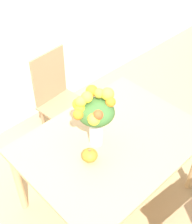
% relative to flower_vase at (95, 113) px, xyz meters
% --- Properties ---
extents(ground_plane, '(12.00, 12.00, 0.00)m').
position_rel_flower_vase_xyz_m(ground_plane, '(0.10, -0.07, -1.02)').
color(ground_plane, tan).
extents(dining_table, '(1.33, 0.99, 0.73)m').
position_rel_flower_vase_xyz_m(dining_table, '(0.10, -0.07, -0.38)').
color(dining_table, tan).
rests_on(dining_table, ground_plane).
extents(flower_vase, '(0.33, 0.27, 0.46)m').
position_rel_flower_vase_xyz_m(flower_vase, '(0.00, 0.00, 0.00)').
color(flower_vase, silver).
rests_on(flower_vase, dining_table).
extents(pumpkin, '(0.11, 0.11, 0.10)m').
position_rel_flower_vase_xyz_m(pumpkin, '(-0.14, -0.09, -0.24)').
color(pumpkin, orange).
rests_on(pumpkin, dining_table).
extents(dining_chair_near_window, '(0.46, 0.46, 0.97)m').
position_rel_flower_vase_xyz_m(dining_chair_near_window, '(0.30, 0.81, -0.53)').
color(dining_chair_near_window, '#9E7A56').
rests_on(dining_chair_near_window, ground_plane).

